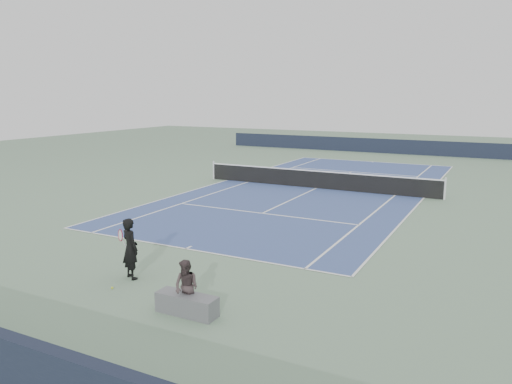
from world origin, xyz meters
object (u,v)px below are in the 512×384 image
at_px(tennis_player, 130,248).
at_px(spectator_bench, 187,295).
at_px(tennis_net, 317,179).
at_px(tennis_ball, 112,288).

bearing_deg(tennis_player, spectator_bench, -23.92).
distance_m(tennis_net, spectator_bench, 16.10).
distance_m(tennis_net, tennis_ball, 15.52).
relative_size(tennis_net, tennis_player, 7.72).
relative_size(tennis_net, spectator_bench, 8.68).
xyz_separation_m(tennis_player, tennis_ball, (0.08, -0.83, -0.81)).
bearing_deg(tennis_net, spectator_bench, -79.86).
xyz_separation_m(tennis_net, tennis_ball, (0.27, -15.51, -0.47)).
height_order(tennis_player, tennis_ball, tennis_player).
bearing_deg(tennis_net, tennis_ball, -89.00).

